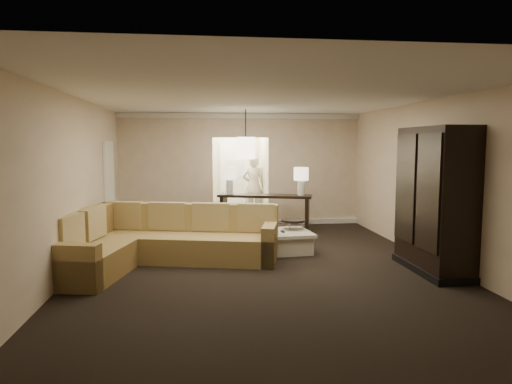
{
  "coord_description": "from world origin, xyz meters",
  "views": [
    {
      "loc": [
        -0.97,
        -7.38,
        2.02
      ],
      "look_at": [
        0.05,
        1.2,
        1.12
      ],
      "focal_mm": 32.0,
      "sensor_mm": 36.0,
      "label": 1
    }
  ],
  "objects": [
    {
      "name": "ground",
      "position": [
        0.0,
        0.0,
        0.0
      ],
      "size": [
        8.0,
        8.0,
        0.0
      ],
      "primitive_type": "plane",
      "color": "black",
      "rests_on": "ground"
    },
    {
      "name": "wall_back",
      "position": [
        0.0,
        4.0,
        1.4
      ],
      "size": [
        6.0,
        0.04,
        2.8
      ],
      "primitive_type": "cube",
      "color": "beige",
      "rests_on": "ground"
    },
    {
      "name": "wall_front",
      "position": [
        0.0,
        -4.0,
        1.4
      ],
      "size": [
        6.0,
        0.04,
        2.8
      ],
      "primitive_type": "cube",
      "color": "beige",
      "rests_on": "ground"
    },
    {
      "name": "wall_left",
      "position": [
        -3.0,
        0.0,
        1.4
      ],
      "size": [
        0.04,
        8.0,
        2.8
      ],
      "primitive_type": "cube",
      "color": "beige",
      "rests_on": "ground"
    },
    {
      "name": "wall_right",
      "position": [
        3.0,
        0.0,
        1.4
      ],
      "size": [
        0.04,
        8.0,
        2.8
      ],
      "primitive_type": "cube",
      "color": "beige",
      "rests_on": "ground"
    },
    {
      "name": "ceiling",
      "position": [
        0.0,
        0.0,
        2.8
      ],
      "size": [
        6.0,
        8.0,
        0.02
      ],
      "primitive_type": "cube",
      "color": "white",
      "rests_on": "wall_back"
    },
    {
      "name": "crown_molding",
      "position": [
        0.0,
        3.95,
        2.73
      ],
      "size": [
        6.0,
        0.1,
        0.12
      ],
      "primitive_type": "cube",
      "color": "silver",
      "rests_on": "wall_back"
    },
    {
      "name": "baseboard",
      "position": [
        0.0,
        3.95,
        0.06
      ],
      "size": [
        6.0,
        0.1,
        0.12
      ],
      "primitive_type": "cube",
      "color": "silver",
      "rests_on": "ground"
    },
    {
      "name": "side_door",
      "position": [
        -2.97,
        2.8,
        1.05
      ],
      "size": [
        0.05,
        0.9,
        2.1
      ],
      "primitive_type": "cube",
      "color": "white",
      "rests_on": "ground"
    },
    {
      "name": "foyer",
      "position": [
        0.0,
        5.34,
        1.3
      ],
      "size": [
        1.44,
        2.02,
        2.8
      ],
      "color": "silver",
      "rests_on": "ground"
    },
    {
      "name": "sectional_sofa",
      "position": [
        -1.76,
        0.35,
        0.39
      ],
      "size": [
        3.75,
        2.77,
        0.98
      ],
      "rotation": [
        0.0,
        0.0,
        -0.23
      ],
      "color": "brown",
      "rests_on": "ground"
    },
    {
      "name": "coffee_table",
      "position": [
        0.57,
        1.0,
        0.2
      ],
      "size": [
        1.06,
        1.06,
        0.41
      ],
      "rotation": [
        0.0,
        0.0,
        0.1
      ],
      "color": "white",
      "rests_on": "ground"
    },
    {
      "name": "console_table",
      "position": [
        0.5,
        3.2,
        0.51
      ],
      "size": [
        2.25,
        1.11,
        0.85
      ],
      "rotation": [
        0.0,
        0.0,
        -0.29
      ],
      "color": "black",
      "rests_on": "ground"
    },
    {
      "name": "armoire",
      "position": [
        2.69,
        -0.62,
        1.1
      ],
      "size": [
        0.69,
        1.6,
        2.3
      ],
      "color": "black",
      "rests_on": "ground"
    },
    {
      "name": "drink_table",
      "position": [
        0.78,
        1.2,
        0.42
      ],
      "size": [
        0.46,
        0.46,
        0.58
      ],
      "rotation": [
        0.0,
        0.0,
        -0.29
      ],
      "color": "black",
      "rests_on": "ground"
    },
    {
      "name": "table_lamp_left",
      "position": [
        -0.31,
        3.44,
        1.28
      ],
      "size": [
        0.34,
        0.34,
        0.65
      ],
      "color": "silver",
      "rests_on": "console_table"
    },
    {
      "name": "table_lamp_right",
      "position": [
        1.31,
        2.96,
        1.28
      ],
      "size": [
        0.34,
        0.34,
        0.65
      ],
      "color": "silver",
      "rests_on": "console_table"
    },
    {
      "name": "pendant_light",
      "position": [
        0.0,
        2.7,
        1.95
      ],
      "size": [
        0.38,
        0.38,
        1.09
      ],
      "color": "black",
      "rests_on": "ceiling"
    },
    {
      "name": "person",
      "position": [
        0.45,
        5.1,
        0.97
      ],
      "size": [
        0.79,
        0.63,
        1.93
      ],
      "primitive_type": "imported",
      "rotation": [
        0.0,
        0.0,
        2.88
      ],
      "color": "beige",
      "rests_on": "ground"
    }
  ]
}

